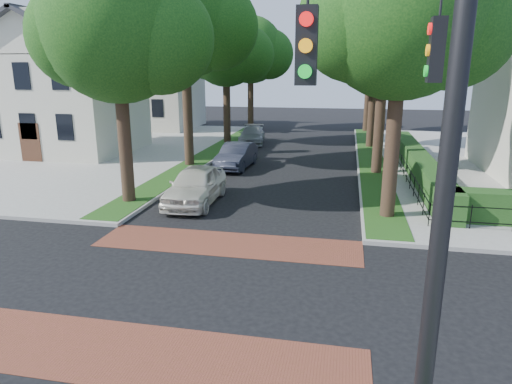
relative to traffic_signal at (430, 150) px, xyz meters
The scene contains 22 objects.
ground 8.09m from the traffic_signal, 137.91° to the left, with size 120.00×120.00×0.00m, color black.
sidewalk_nw 34.12m from the traffic_signal, 136.17° to the left, with size 30.00×30.00×0.15m, color gray.
crosswalk_far 10.20m from the traffic_signal, 122.69° to the left, with size 9.00×2.20×0.01m, color brown.
crosswalk_near 6.89m from the traffic_signal, 166.05° to the left, with size 9.00×2.20×0.01m, color brown.
grass_strip_ne 23.95m from the traffic_signal, 88.75° to the left, with size 1.60×29.80×0.02m, color #154413.
grass_strip_nw 26.06m from the traffic_signal, 113.63° to the left, with size 1.60×29.80×0.02m, color #154413.
tree_right_near 12.03m from the traffic_signal, 86.47° to the left, with size 7.75×6.67×10.66m.
tree_right_mid 19.95m from the traffic_signal, 87.89° to the left, with size 8.25×7.09×11.22m.
tree_right_far 28.73m from the traffic_signal, 88.57° to the left, with size 7.25×6.23×9.74m.
tree_right_back 37.74m from the traffic_signal, 88.91° to the left, with size 7.50×6.45×10.20m.
tree_left_near 15.74m from the traffic_signal, 131.45° to the left, with size 7.50×6.45×10.20m.
tree_left_mid 22.48m from the traffic_signal, 117.60° to the left, with size 8.00×6.88×11.48m.
tree_left_far 30.52m from the traffic_signal, 109.77° to the left, with size 7.00×6.02×9.86m.
tree_left_back 39.12m from the traffic_signal, 105.27° to the left, with size 7.75×6.66×10.44m.
hedge_main_road 20.01m from the traffic_signal, 81.75° to the left, with size 1.00×18.00×1.20m, color #1B3D15.
fence_main_road 19.95m from the traffic_signal, 84.08° to the left, with size 0.06×18.00×0.90m, color black, non-canonical shape.
house_left_near 30.29m from the traffic_signal, 132.28° to the left, with size 10.00×9.00×10.14m.
house_left_far 41.72m from the traffic_signal, 119.24° to the left, with size 10.00×9.00×10.14m.
traffic_signal is the anchor object (origin of this frame).
parked_car_front 14.74m from the traffic_signal, 121.92° to the left, with size 1.94×4.83×1.65m, color silver.
parked_car_middle 21.40m from the traffic_signal, 110.88° to the left, with size 1.58×4.52×1.49m, color #1E212D.
parked_car_rear 30.39m from the traffic_signal, 106.36° to the left, with size 1.90×4.68×1.36m, color gray.
Camera 1 is at (3.77, -10.86, 5.76)m, focal length 32.00 mm.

